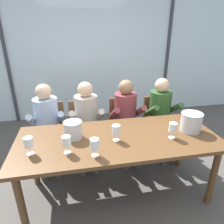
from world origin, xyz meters
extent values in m
plane|color=#4C4742|center=(0.00, 1.00, 0.00)|extent=(14.00, 14.00, 0.00)
cube|color=silver|center=(0.00, 2.45, 1.30)|extent=(7.37, 0.03, 2.60)
cube|color=#38383D|center=(-1.66, 2.43, 1.30)|extent=(0.06, 0.06, 2.60)
cube|color=#38383D|center=(1.66, 2.43, 1.30)|extent=(0.06, 0.06, 2.60)
cube|color=#477A38|center=(0.00, 5.89, 0.73)|extent=(13.37, 2.40, 1.46)
cube|color=brown|center=(0.00, 0.00, 0.75)|extent=(2.17, 0.90, 0.04)
cylinder|color=brown|center=(-0.98, -0.35, 0.36)|extent=(0.07, 0.07, 0.73)
cylinder|color=brown|center=(0.98, -0.35, 0.36)|extent=(0.07, 0.07, 0.73)
cylinder|color=brown|center=(-0.98, 0.35, 0.36)|extent=(0.07, 0.07, 0.73)
cylinder|color=brown|center=(0.98, 0.35, 0.36)|extent=(0.07, 0.07, 0.73)
cube|color=brown|center=(-0.82, 0.80, 0.44)|extent=(0.46, 0.46, 0.03)
cube|color=brown|center=(-0.81, 1.00, 0.66)|extent=(0.42, 0.05, 0.42)
cylinder|color=brown|center=(-1.02, 0.61, 0.21)|extent=(0.04, 0.04, 0.43)
cylinder|color=brown|center=(-0.64, 0.60, 0.21)|extent=(0.04, 0.04, 0.43)
cylinder|color=brown|center=(-1.00, 0.99, 0.21)|extent=(0.04, 0.04, 0.43)
cylinder|color=brown|center=(-0.62, 0.98, 0.21)|extent=(0.04, 0.04, 0.43)
cube|color=brown|center=(-0.32, 0.78, 0.44)|extent=(0.46, 0.46, 0.03)
cube|color=brown|center=(-0.32, 0.98, 0.66)|extent=(0.42, 0.05, 0.42)
cylinder|color=brown|center=(-0.50, 0.58, 0.21)|extent=(0.04, 0.04, 0.43)
cylinder|color=brown|center=(-0.12, 0.60, 0.21)|extent=(0.04, 0.04, 0.43)
cylinder|color=brown|center=(-0.51, 0.96, 0.21)|extent=(0.04, 0.04, 0.43)
cylinder|color=brown|center=(-0.13, 0.98, 0.21)|extent=(0.04, 0.04, 0.43)
cube|color=brown|center=(0.29, 0.78, 0.44)|extent=(0.44, 0.44, 0.03)
cube|color=brown|center=(0.29, 0.98, 0.66)|extent=(0.42, 0.04, 0.42)
cylinder|color=brown|center=(0.10, 0.59, 0.21)|extent=(0.04, 0.04, 0.43)
cylinder|color=brown|center=(0.48, 0.59, 0.21)|extent=(0.04, 0.04, 0.43)
cylinder|color=brown|center=(0.10, 0.97, 0.21)|extent=(0.04, 0.04, 0.43)
cylinder|color=brown|center=(0.48, 0.97, 0.21)|extent=(0.04, 0.04, 0.43)
cube|color=brown|center=(0.85, 0.76, 0.44)|extent=(0.46, 0.46, 0.03)
cube|color=brown|center=(0.84, 0.96, 0.66)|extent=(0.42, 0.06, 0.42)
cylinder|color=brown|center=(0.67, 0.56, 0.21)|extent=(0.04, 0.04, 0.43)
cylinder|color=brown|center=(1.05, 0.58, 0.21)|extent=(0.04, 0.04, 0.43)
cylinder|color=brown|center=(0.65, 0.94, 0.21)|extent=(0.04, 0.04, 0.43)
cylinder|color=brown|center=(1.03, 0.96, 0.21)|extent=(0.04, 0.04, 0.43)
cylinder|color=#9EB2D1|center=(-0.83, 0.80, 0.73)|extent=(0.34, 0.34, 0.52)
sphere|color=#DBAD89|center=(-0.83, 0.80, 1.09)|extent=(0.21, 0.21, 0.21)
cube|color=#47423D|center=(-0.90, 0.60, 0.47)|extent=(0.16, 0.41, 0.13)
cube|color=#47423D|center=(-0.72, 0.61, 0.47)|extent=(0.16, 0.41, 0.13)
cylinder|color=#47423D|center=(-0.89, 0.40, 0.23)|extent=(0.10, 0.10, 0.45)
cylinder|color=#47423D|center=(-0.71, 0.41, 0.23)|extent=(0.10, 0.10, 0.45)
cylinder|color=#9EB2D1|center=(-1.01, 0.67, 0.76)|extent=(0.10, 0.33, 0.26)
cylinder|color=#9EB2D1|center=(-0.63, 0.69, 0.76)|extent=(0.10, 0.33, 0.26)
cylinder|color=#B7AD9E|center=(-0.28, 0.80, 0.73)|extent=(0.33, 0.33, 0.52)
sphere|color=#DBAD89|center=(-0.28, 0.80, 1.09)|extent=(0.21, 0.21, 0.21)
cube|color=#47423D|center=(-0.38, 0.60, 0.47)|extent=(0.14, 0.40, 0.13)
cube|color=#47423D|center=(-0.20, 0.60, 0.47)|extent=(0.14, 0.40, 0.13)
cylinder|color=#47423D|center=(-0.39, 0.41, 0.23)|extent=(0.10, 0.10, 0.45)
cylinder|color=#47423D|center=(-0.21, 0.40, 0.23)|extent=(0.10, 0.10, 0.45)
cylinder|color=#B7AD9E|center=(-0.48, 0.69, 0.76)|extent=(0.09, 0.33, 0.26)
cylinder|color=#B7AD9E|center=(-0.10, 0.68, 0.76)|extent=(0.09, 0.33, 0.26)
cylinder|color=brown|center=(0.29, 0.80, 0.73)|extent=(0.33, 0.33, 0.52)
sphere|color=#936B4C|center=(0.29, 0.80, 1.09)|extent=(0.21, 0.21, 0.21)
cube|color=#47423D|center=(0.21, 0.60, 0.47)|extent=(0.14, 0.40, 0.13)
cube|color=#47423D|center=(0.39, 0.60, 0.47)|extent=(0.14, 0.40, 0.13)
cylinder|color=#47423D|center=(0.21, 0.40, 0.23)|extent=(0.10, 0.10, 0.45)
cylinder|color=#47423D|center=(0.39, 0.40, 0.23)|extent=(0.10, 0.10, 0.45)
cylinder|color=brown|center=(0.10, 0.68, 0.76)|extent=(0.09, 0.33, 0.26)
cylinder|color=brown|center=(0.48, 0.69, 0.76)|extent=(0.09, 0.33, 0.26)
cylinder|color=#2D5123|center=(0.83, 0.80, 0.73)|extent=(0.34, 0.34, 0.52)
sphere|color=#DBAD89|center=(0.83, 0.80, 1.09)|extent=(0.21, 0.21, 0.21)
cube|color=#47423D|center=(0.75, 0.60, 0.47)|extent=(0.16, 0.41, 0.13)
cube|color=#47423D|center=(0.93, 0.61, 0.47)|extent=(0.16, 0.41, 0.13)
cylinder|color=#47423D|center=(0.77, 0.40, 0.23)|extent=(0.10, 0.10, 0.45)
cylinder|color=#47423D|center=(0.95, 0.41, 0.23)|extent=(0.10, 0.10, 0.45)
cylinder|color=#2D5123|center=(0.65, 0.67, 0.76)|extent=(0.10, 0.33, 0.26)
cylinder|color=#2D5123|center=(1.03, 0.69, 0.76)|extent=(0.10, 0.33, 0.26)
cylinder|color=#B7B7BC|center=(0.84, -0.01, 0.87)|extent=(0.23, 0.23, 0.21)
torus|color=silver|center=(0.84, -0.01, 0.98)|extent=(0.24, 0.24, 0.01)
cylinder|color=#B7B7BC|center=(-0.47, 0.09, 0.86)|extent=(0.19, 0.19, 0.18)
torus|color=silver|center=(-0.47, 0.09, 0.95)|extent=(0.20, 0.20, 0.01)
cylinder|color=silver|center=(-0.04, -0.05, 0.77)|extent=(0.07, 0.07, 0.00)
cylinder|color=silver|center=(-0.04, -0.05, 0.81)|extent=(0.01, 0.01, 0.07)
cylinder|color=silver|center=(-0.04, -0.05, 0.90)|extent=(0.08, 0.08, 0.09)
cylinder|color=#E0D184|center=(-0.04, -0.05, 0.87)|extent=(0.07, 0.07, 0.04)
cylinder|color=silver|center=(-0.29, -0.28, 0.77)|extent=(0.07, 0.07, 0.00)
cylinder|color=silver|center=(-0.29, -0.28, 0.81)|extent=(0.01, 0.01, 0.07)
cylinder|color=silver|center=(-0.29, -0.28, 0.90)|extent=(0.08, 0.08, 0.09)
cylinder|color=maroon|center=(-0.29, -0.28, 0.87)|extent=(0.07, 0.07, 0.04)
cylinder|color=silver|center=(-0.54, -0.19, 0.77)|extent=(0.07, 0.07, 0.00)
cylinder|color=silver|center=(-0.54, -0.19, 0.81)|extent=(0.01, 0.01, 0.07)
cylinder|color=silver|center=(-0.54, -0.19, 0.90)|extent=(0.08, 0.08, 0.09)
cylinder|color=#560C1E|center=(-0.54, -0.19, 0.87)|extent=(0.07, 0.07, 0.04)
cylinder|color=silver|center=(0.56, -0.12, 0.77)|extent=(0.07, 0.07, 0.00)
cylinder|color=silver|center=(0.56, -0.12, 0.81)|extent=(0.01, 0.01, 0.07)
cylinder|color=silver|center=(0.56, -0.12, 0.90)|extent=(0.08, 0.08, 0.09)
cylinder|color=silver|center=(-0.88, -0.14, 0.77)|extent=(0.07, 0.07, 0.00)
cylinder|color=silver|center=(-0.88, -0.14, 0.81)|extent=(0.01, 0.01, 0.07)
cylinder|color=silver|center=(-0.88, -0.14, 0.90)|extent=(0.08, 0.08, 0.09)
camera|label=1|loc=(-0.43, -1.84, 1.86)|focal=32.18mm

